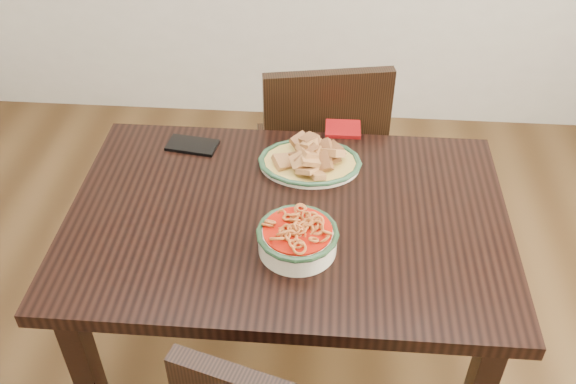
# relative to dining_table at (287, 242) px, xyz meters

# --- Properties ---
(dining_table) EXTENTS (1.17, 0.78, 0.75)m
(dining_table) POSITION_rel_dining_table_xyz_m (0.00, 0.00, 0.00)
(dining_table) COLOR black
(dining_table) RESTS_ON ground
(chair_far) EXTENTS (0.49, 0.49, 0.89)m
(chair_far) POSITION_rel_dining_table_xyz_m (0.07, 0.62, -0.15)
(chair_far) COLOR black
(chair_far) RESTS_ON ground
(fish_plate) EXTENTS (0.29, 0.23, 0.11)m
(fish_plate) POSITION_rel_dining_table_xyz_m (0.05, 0.22, 0.15)
(fish_plate) COLOR beige
(fish_plate) RESTS_ON dining_table
(noodle_bowl) EXTENTS (0.20, 0.20, 0.08)m
(noodle_bowl) POSITION_rel_dining_table_xyz_m (0.03, -0.13, 0.15)
(noodle_bowl) COLOR #ECE4C7
(noodle_bowl) RESTS_ON dining_table
(smartphone) EXTENTS (0.16, 0.10, 0.01)m
(smartphone) POSITION_rel_dining_table_xyz_m (-0.31, 0.28, 0.11)
(smartphone) COLOR black
(smartphone) RESTS_ON dining_table
(napkin) EXTENTS (0.11, 0.09, 0.01)m
(napkin) POSITION_rel_dining_table_xyz_m (0.14, 0.40, 0.11)
(napkin) COLOR maroon
(napkin) RESTS_ON dining_table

